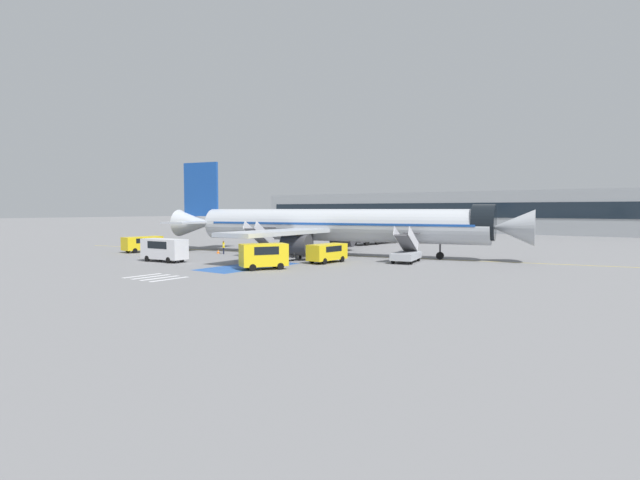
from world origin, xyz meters
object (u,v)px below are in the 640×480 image
at_px(ground_crew_0, 300,250).
at_px(ground_crew_2, 294,248).
at_px(boarding_stairs_aft, 259,247).
at_px(terminal_building, 463,212).
at_px(service_van_0, 143,243).
at_px(baggage_cart, 282,258).
at_px(boarding_stairs_forward, 406,253).
at_px(traffic_cone_0, 218,251).
at_px(fuel_tanker, 375,233).
at_px(service_van_3, 327,251).
at_px(ground_crew_1, 224,246).
at_px(service_van_2, 164,248).
at_px(airliner, 331,225).
at_px(service_van_1, 264,254).

relative_size(ground_crew_0, ground_crew_2, 1.02).
height_order(boarding_stairs_aft, terminal_building, terminal_building).
bearing_deg(service_van_0, baggage_cart, 10.53).
bearing_deg(boarding_stairs_aft, terminal_building, 80.41).
bearing_deg(ground_crew_0, baggage_cart, -178.93).
height_order(boarding_stairs_forward, traffic_cone_0, boarding_stairs_forward).
distance_m(boarding_stairs_aft, fuel_tanker, 25.70).
bearing_deg(service_van_3, terminal_building, -76.46).
bearing_deg(traffic_cone_0, baggage_cart, -9.07).
distance_m(service_van_3, ground_crew_1, 16.14).
bearing_deg(service_van_2, baggage_cart, 125.96).
bearing_deg(traffic_cone_0, service_van_3, -2.20).
height_order(airliner, ground_crew_0, airliner).
bearing_deg(ground_crew_1, service_van_2, 135.67).
relative_size(ground_crew_1, ground_crew_2, 0.95).
bearing_deg(service_van_3, ground_crew_0, -14.42).
relative_size(service_van_2, traffic_cone_0, 10.98).
bearing_deg(service_van_0, ground_crew_2, 21.93).
relative_size(ground_crew_0, ground_crew_1, 1.08).
distance_m(boarding_stairs_forward, service_van_2, 25.49).
bearing_deg(ground_crew_2, service_van_2, -143.26).
distance_m(boarding_stairs_forward, service_van_0, 34.39).
xyz_separation_m(service_van_2, terminal_building, (-0.62, 87.53, 3.41)).
xyz_separation_m(service_van_0, ground_crew_1, (10.61, 4.28, -0.26)).
bearing_deg(boarding_stairs_aft, service_van_3, -19.43).
distance_m(boarding_stairs_aft, service_van_2, 11.33).
relative_size(boarding_stairs_aft, traffic_cone_0, 11.31).
bearing_deg(ground_crew_0, boarding_stairs_aft, 100.61).
bearing_deg(boarding_stairs_forward, service_van_0, -177.43).
bearing_deg(baggage_cart, service_van_2, 132.15).
xyz_separation_m(airliner, ground_crew_1, (-11.40, -6.84, -2.68)).
height_order(boarding_stairs_forward, baggage_cart, boarding_stairs_forward).
relative_size(boarding_stairs_forward, service_van_3, 1.15).
distance_m(airliner, ground_crew_0, 6.36).
distance_m(service_van_0, ground_crew_2, 21.08).
bearing_deg(airliner, boarding_stairs_forward, 66.80).
height_order(boarding_stairs_aft, service_van_2, boarding_stairs_aft).
relative_size(service_van_0, ground_crew_2, 2.97).
xyz_separation_m(airliner, ground_crew_0, (-0.03, -5.81, -2.59)).
bearing_deg(airliner, ground_crew_2, -36.19).
xyz_separation_m(service_van_1, ground_crew_0, (-3.39, 9.58, -0.38)).
height_order(airliner, service_van_3, airliner).
bearing_deg(ground_crew_2, fuel_tanker, 77.03).
relative_size(boarding_stairs_forward, traffic_cone_0, 11.31).
xyz_separation_m(service_van_3, traffic_cone_0, (-17.39, 0.67, -0.93)).
relative_size(service_van_3, traffic_cone_0, 9.85).
height_order(boarding_stairs_forward, service_van_1, boarding_stairs_forward).
distance_m(service_van_2, terminal_building, 87.59).
bearing_deg(boarding_stairs_aft, boarding_stairs_forward, 0.00).
relative_size(boarding_stairs_aft, ground_crew_0, 3.12).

